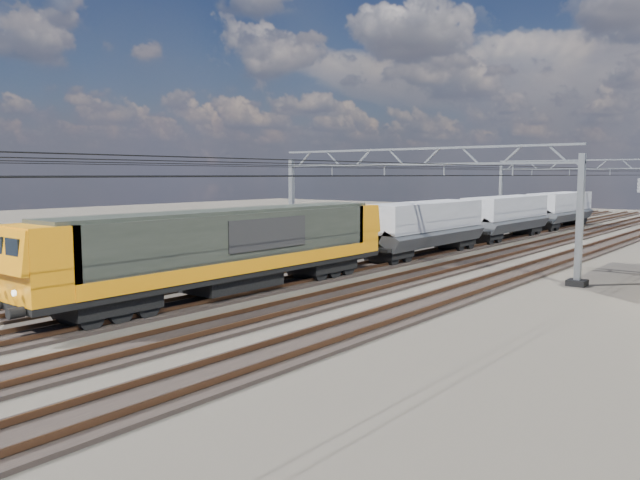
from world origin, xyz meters
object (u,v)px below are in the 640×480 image
Objects in this scene: hopper_wagon_third at (560,207)px; catenary_gantry_mid at (413,203)px; catenary_gantry_far at (589,191)px; hopper_wagon_lead at (424,224)px; hopper_wagon_mid at (506,214)px; locomotive at (233,246)px.

catenary_gantry_mid is at bearing -86.58° from hopper_wagon_third.
hopper_wagon_lead is (-2.00, -30.96, -1.67)m from catenary_gantry_far.
catenary_gantry_mid is 19.41m from hopper_wagon_mid.
hopper_wagon_third is (0.00, 14.20, 0.00)m from hopper_wagon_mid.
catenary_gantry_far is at bearing 90.00° from catenary_gantry_mid.
catenary_gantry_far reaches higher than hopper_wagon_mid.
catenary_gantry_mid is at bearing 81.02° from locomotive.
locomotive is 46.10m from hopper_wagon_third.
catenary_gantry_far is at bearing 86.30° from hopper_wagon_lead.
locomotive is 1.62× the size of hopper_wagon_third.
catenary_gantry_mid is 36.00m from catenary_gantry_far.
hopper_wagon_mid is 14.20m from hopper_wagon_third.
hopper_wagon_mid is at bearing -96.81° from catenary_gantry_far.
catenary_gantry_mid is 5.67m from hopper_wagon_lead.
catenary_gantry_far is 1.53× the size of hopper_wagon_mid.
hopper_wagon_mid is (-0.00, 31.90, -0.09)m from locomotive.
hopper_wagon_lead and hopper_wagon_mid have the same top height.
hopper_wagon_mid is at bearing 90.00° from hopper_wagon_lead.
catenary_gantry_mid is 0.94× the size of locomotive.
catenary_gantry_mid reaches higher than hopper_wagon_third.
hopper_wagon_lead is (-2.00, 5.04, -1.67)m from catenary_gantry_mid.
hopper_wagon_lead is 14.20m from hopper_wagon_mid.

